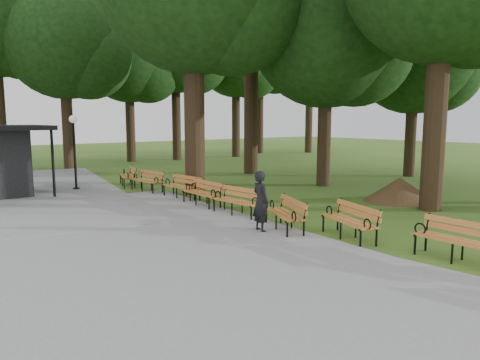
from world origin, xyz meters
TOP-DOWN VIEW (x-y plane):
  - ground at (0.00, 0.00)m, footprint 100.00×100.00m
  - path at (-4.00, 3.00)m, footprint 12.00×38.00m
  - person at (-0.95, 3.13)m, footprint 0.45×0.63m
  - lamp_post at (-2.51, 13.21)m, footprint 0.32×0.32m
  - dirt_mound at (6.00, 3.50)m, footprint 2.35×2.35m
  - bench_2 at (0.66, -1.27)m, footprint 0.64×1.90m
  - bench_3 at (0.34, 1.29)m, footprint 1.18×2.00m
  - bench_4 at (-0.35, 2.88)m, footprint 1.32×2.00m
  - bench_5 at (-0.23, 5.09)m, footprint 0.86×1.96m
  - bench_6 at (-0.25, 7.07)m, footprint 0.68×1.91m
  - bench_7 at (-0.05, 8.76)m, footprint 0.83×1.96m
  - bench_8 at (-0.33, 11.08)m, footprint 0.80×1.95m
  - bench_9 at (-0.31, 13.05)m, footprint 1.18×2.00m
  - lawn_tree_1 at (6.70, 7.78)m, footprint 6.63×6.63m
  - lawn_tree_5 at (12.75, 7.27)m, footprint 6.12×6.12m
  - tree_backdrop at (6.20, 23.14)m, footprint 37.16×9.98m

SIDE VIEW (x-z plane):
  - ground at x=0.00m, z-range 0.00..0.00m
  - path at x=-4.00m, z-range 0.00..0.06m
  - dirt_mound at x=6.00m, z-range 0.00..0.86m
  - bench_2 at x=0.66m, z-range 0.00..0.88m
  - bench_3 at x=0.34m, z-range 0.00..0.88m
  - bench_4 at x=-0.35m, z-range 0.00..0.88m
  - bench_5 at x=-0.23m, z-range 0.00..0.88m
  - bench_6 at x=-0.25m, z-range 0.00..0.88m
  - bench_7 at x=-0.05m, z-range 0.00..0.88m
  - bench_8 at x=-0.33m, z-range 0.00..0.88m
  - bench_9 at x=-0.31m, z-range 0.00..0.88m
  - person at x=-0.95m, z-range 0.00..1.62m
  - lamp_post at x=-2.51m, z-range 0.69..3.80m
  - lawn_tree_5 at x=12.75m, z-range 1.58..10.92m
  - lawn_tree_1 at x=6.70m, z-range 1.69..11.74m
  - tree_backdrop at x=6.20m, z-range 0.00..16.62m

